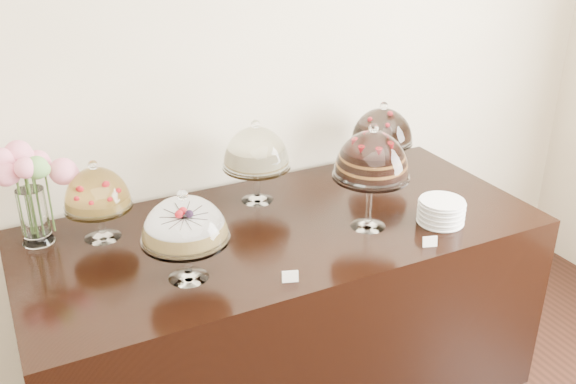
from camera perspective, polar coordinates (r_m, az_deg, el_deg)
name	(u,v)px	position (r m, az deg, el deg)	size (l,w,h in m)	color
wall_back	(166,66)	(2.91, -10.83, 10.91)	(5.00, 0.04, 3.00)	beige
display_counter	(283,312)	(2.98, -0.44, -10.65)	(2.20, 1.00, 0.90)	black
cake_stand_sugar_sponge	(185,224)	(2.31, -9.18, -2.79)	(0.32, 0.32, 0.36)	white
cake_stand_choco_layer	(372,158)	(2.63, 7.46, 2.97)	(0.32, 0.32, 0.46)	white
cake_stand_cheesecake	(256,151)	(2.87, -2.85, 3.67)	(0.31, 0.31, 0.39)	white
cake_stand_dark_choco	(382,129)	(3.20, 8.40, 5.59)	(0.31, 0.31, 0.37)	white
cake_stand_fruit_tart	(97,192)	(2.67, -16.64, 0.00)	(0.27, 0.27, 0.34)	white
flower_vase	(30,181)	(2.70, -21.96, 0.91)	(0.32, 0.21, 0.42)	white
plate_stack	(441,211)	(2.82, 13.46, -1.69)	(0.20, 0.20, 0.10)	white
price_card_left	(290,277)	(2.36, 0.20, -7.52)	(0.06, 0.01, 0.04)	white
price_card_right	(430,242)	(2.64, 12.50, -4.33)	(0.06, 0.01, 0.04)	white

